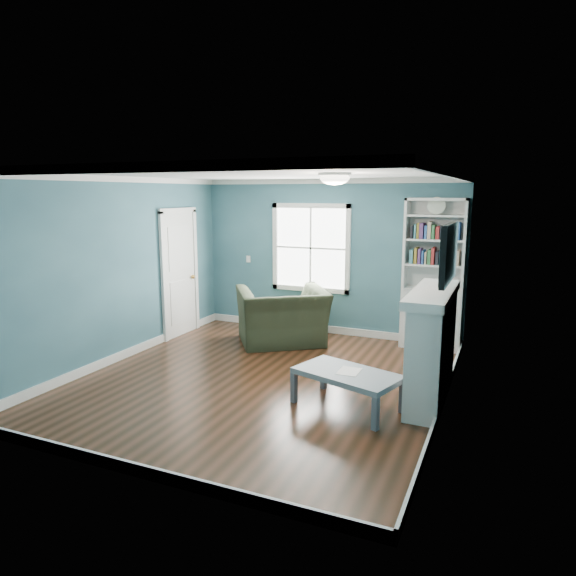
% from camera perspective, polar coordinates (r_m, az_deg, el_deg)
% --- Properties ---
extents(floor, '(5.00, 5.00, 0.00)m').
position_cam_1_polar(floor, '(6.73, -2.84, -10.13)').
color(floor, black).
rests_on(floor, ground).
extents(room_walls, '(5.00, 5.00, 5.00)m').
position_cam_1_polar(room_walls, '(6.35, -2.97, 3.35)').
color(room_walls, '#2F5565').
rests_on(room_walls, ground).
extents(trim, '(4.50, 5.00, 2.60)m').
position_cam_1_polar(trim, '(6.40, -2.94, 0.29)').
color(trim, white).
rests_on(trim, ground).
extents(window, '(1.40, 0.06, 1.50)m').
position_cam_1_polar(window, '(8.75, 2.54, 4.47)').
color(window, white).
rests_on(window, room_walls).
extents(bookshelf, '(0.90, 0.35, 2.31)m').
position_cam_1_polar(bookshelf, '(8.14, 15.78, -0.13)').
color(bookshelf, silver).
rests_on(bookshelf, ground).
extents(fireplace, '(0.44, 1.58, 1.30)m').
position_cam_1_polar(fireplace, '(6.13, 15.79, -6.33)').
color(fireplace, black).
rests_on(fireplace, ground).
extents(tv, '(0.06, 1.10, 0.65)m').
position_cam_1_polar(tv, '(5.91, 17.48, 3.74)').
color(tv, black).
rests_on(tv, fireplace).
extents(door, '(0.12, 0.98, 2.17)m').
position_cam_1_polar(door, '(8.75, -11.93, 1.76)').
color(door, silver).
rests_on(door, ground).
extents(ceiling_fixture, '(0.38, 0.38, 0.15)m').
position_cam_1_polar(ceiling_fixture, '(6.05, 5.21, 12.15)').
color(ceiling_fixture, white).
rests_on(ceiling_fixture, room_walls).
extents(light_switch, '(0.08, 0.01, 0.12)m').
position_cam_1_polar(light_switch, '(9.27, -4.42, 3.23)').
color(light_switch, white).
rests_on(light_switch, room_walls).
extents(recliner, '(1.61, 1.50, 1.18)m').
position_cam_1_polar(recliner, '(8.13, -0.65, -2.13)').
color(recliner, '#252E1D').
rests_on(recliner, ground).
extents(coffee_table, '(1.28, 0.94, 0.42)m').
position_cam_1_polar(coffee_table, '(5.83, 6.61, -9.73)').
color(coffee_table, '#545965').
rests_on(coffee_table, ground).
extents(paper_sheet, '(0.23, 0.29, 0.00)m').
position_cam_1_polar(paper_sheet, '(5.82, 6.81, -9.17)').
color(paper_sheet, white).
rests_on(paper_sheet, coffee_table).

